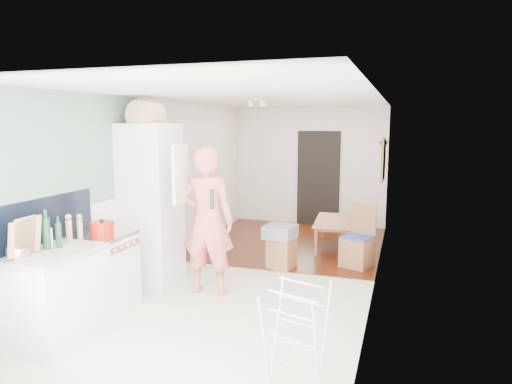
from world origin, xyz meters
The scene contains 32 objects.
room_shell centered at (0.00, 0.00, 1.25)m, with size 3.20×7.00×2.50m, color white, non-canonical shape.
floor centered at (0.00, 0.00, 0.00)m, with size 3.20×7.00×0.01m, color silver.
wood_floor_overlay centered at (0.00, 1.85, 0.01)m, with size 3.20×3.30×0.01m, color #4F140A.
sage_wall_panel centered at (-1.59, -2.00, 1.85)m, with size 0.02×3.00×1.30m, color gray.
tile_splashback centered at (-1.59, -2.55, 1.15)m, with size 0.02×1.90×0.50m, color black.
doorway_recess centered at (0.20, 3.48, 1.00)m, with size 0.90×0.04×2.00m, color black.
base_cabinet centered at (-1.30, -2.55, 0.43)m, with size 0.60×0.90×0.86m, color white.
worktop centered at (-1.30, -2.55, 0.89)m, with size 0.62×0.92×0.06m, color beige.
range_cooker centered at (-1.30, -1.80, 0.44)m, with size 0.60×0.60×0.88m, color white.
cooker_top centered at (-1.30, -1.80, 0.90)m, with size 0.60×0.60×0.04m, color #B1B1B4.
fridge_housing centered at (-1.27, -0.78, 1.07)m, with size 0.66×0.66×2.15m, color white.
fridge_door centered at (-0.66, -1.08, 1.55)m, with size 0.56×0.04×0.70m, color white.
fridge_interior centered at (-0.96, -0.78, 1.55)m, with size 0.02×0.52×0.66m, color white.
pinboard centered at (1.58, 1.90, 1.55)m, with size 0.03×0.90×0.70m, color tan.
pinboard_frame centered at (1.57, 1.90, 1.55)m, with size 0.01×0.94×0.74m, color brown.
wall_sconce centered at (1.54, 2.55, 1.75)m, with size 0.18×0.18×0.16m, color maroon.
person centered at (-0.41, -0.88, 1.11)m, with size 0.81×0.53×2.21m, color #F47068.
dining_table centered at (0.89, 1.80, 0.20)m, with size 1.17×0.65×0.41m, color brown.
dining_chair centered at (1.30, 0.77, 0.48)m, with size 0.40×0.40×0.96m, color brown, non-canonical shape.
stool centered at (0.23, 0.37, 0.23)m, with size 0.35×0.35×0.47m, color brown, non-canonical shape.
grey_drape centered at (0.21, 0.37, 0.56)m, with size 0.42×0.42×0.19m, color gray.
drying_rack centered at (1.14, -2.60, 0.43)m, with size 0.44×0.40×0.86m, color white, non-canonical shape.
bread_bin centered at (-1.24, -0.88, 2.25)m, with size 0.39×0.37×0.21m, color tan, non-canonical shape.
red_casserole centered at (-1.23, -1.87, 1.00)m, with size 0.26×0.26×0.15m, color red.
steel_pan centered at (-1.45, -2.82, 0.97)m, with size 0.20×0.20×0.10m, color #B1B1B4.
held_bottle centered at (-0.26, -1.06, 1.25)m, with size 0.05×0.05×0.25m, color #193A20.
bottle_a centered at (-1.41, -2.51, 1.08)m, with size 0.07×0.07×0.32m, color #193A20.
bottle_b centered at (-1.33, -2.43, 1.05)m, with size 0.06×0.06×0.26m, color #193A20.
bottle_c centered at (-1.42, -2.47, 1.02)m, with size 0.08×0.08×0.20m, color silver.
pepper_mill_front centered at (-1.41, -2.18, 1.03)m, with size 0.06×0.06×0.23m, color tan.
pepper_mill_back centered at (-1.38, -2.06, 1.03)m, with size 0.06×0.06×0.21m, color tan.
chopping_boards centered at (-1.39, -2.79, 1.11)m, with size 0.04×0.28×0.38m, color tan, non-canonical shape.
Camera 1 is at (1.92, -6.03, 2.15)m, focal length 32.00 mm.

